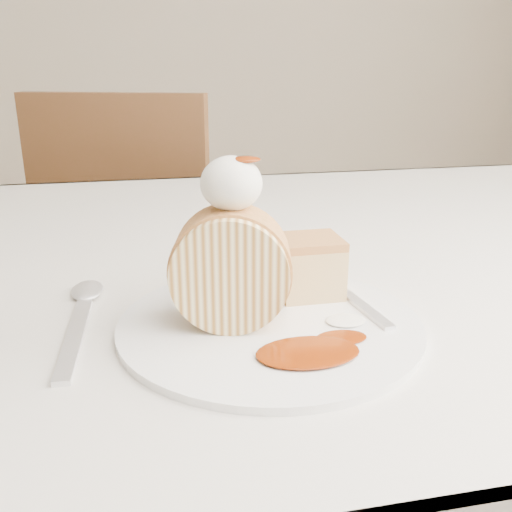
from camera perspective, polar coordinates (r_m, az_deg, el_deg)
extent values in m
cube|color=beige|center=(0.72, 1.28, -0.36)|extent=(1.40, 0.90, 0.04)
cube|color=beige|center=(1.17, -3.67, 1.19)|extent=(1.40, 0.01, 0.28)
cylinder|color=brown|center=(1.42, 22.84, -8.05)|extent=(0.06, 0.06, 0.71)
cube|color=brown|center=(1.60, -10.50, -0.80)|extent=(0.54, 0.54, 0.04)
cube|color=brown|center=(1.36, -13.62, 6.15)|extent=(0.41, 0.18, 0.44)
cylinder|color=brown|center=(1.80, -2.73, -5.95)|extent=(0.04, 0.04, 0.41)
cylinder|color=brown|center=(1.90, -13.64, -5.15)|extent=(0.04, 0.04, 0.41)
cylinder|color=brown|center=(1.49, -5.35, -11.81)|extent=(0.04, 0.04, 0.41)
cylinder|color=brown|center=(1.60, -18.35, -10.35)|extent=(0.04, 0.04, 0.41)
cylinder|color=white|center=(0.49, 1.39, -6.81)|extent=(0.26, 0.26, 0.01)
cylinder|color=beige|center=(0.47, -2.55, -1.32)|extent=(0.10, 0.07, 0.10)
cube|color=#C97E4C|center=(0.54, 5.32, -1.39)|extent=(0.06, 0.05, 0.05)
ellipsoid|color=silver|center=(0.46, -2.49, 7.26)|extent=(0.05, 0.05, 0.04)
ellipsoid|color=#702304|center=(0.45, -1.10, 10.32)|extent=(0.02, 0.02, 0.01)
cube|color=silver|center=(0.53, 10.18, -4.64)|extent=(0.04, 0.15, 0.00)
cube|color=silver|center=(0.50, -17.68, -7.71)|extent=(0.03, 0.18, 0.00)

